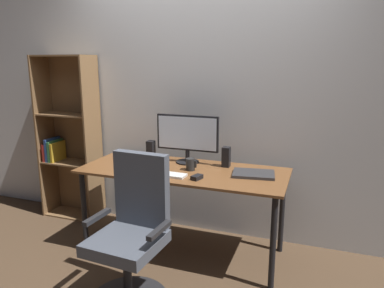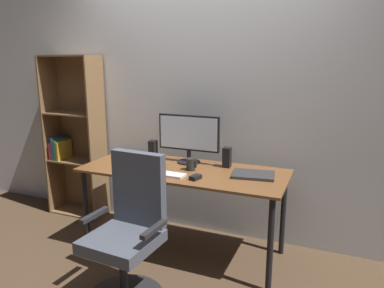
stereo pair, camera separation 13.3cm
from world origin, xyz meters
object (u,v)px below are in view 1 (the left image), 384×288
object	(u,v)px
mouse	(197,177)
keyboard	(168,174)
coffee_mug	(190,164)
desk	(183,179)
speaker_right	(226,157)
monitor	(187,136)
office_chair	(132,236)
laptop	(254,174)
speaker_left	(151,150)
bookshelf	(70,139)

from	to	relation	value
mouse	keyboard	bearing A→B (deg)	-167.03
coffee_mug	desk	bearing A→B (deg)	175.75
desk	coffee_mug	world-z (taller)	coffee_mug
keyboard	speaker_right	bearing A→B (deg)	49.52
speaker_right	monitor	bearing A→B (deg)	178.71
office_chair	laptop	bearing A→B (deg)	51.70
laptop	office_chair	bearing A→B (deg)	-140.66
laptop	monitor	bearing A→B (deg)	156.83
desk	mouse	xyz separation A→B (m)	(0.19, -0.20, 0.10)
keyboard	speaker_left	distance (m)	0.52
speaker_left	speaker_right	xyz separation A→B (m)	(0.70, 0.00, 0.00)
coffee_mug	office_chair	world-z (taller)	office_chair
desk	keyboard	xyz separation A→B (m)	(-0.05, -0.19, 0.09)
monitor	speaker_right	size ratio (longest dim) A/B	3.28
monitor	laptop	distance (m)	0.68
keyboard	coffee_mug	world-z (taller)	coffee_mug
mouse	speaker_left	size ratio (longest dim) A/B	0.56
coffee_mug	laptop	bearing A→B (deg)	5.51
mouse	speaker_right	world-z (taller)	speaker_right
coffee_mug	office_chair	xyz separation A→B (m)	(-0.16, -0.69, -0.33)
speaker_left	laptop	bearing A→B (deg)	-9.02
laptop	keyboard	bearing A→B (deg)	-167.62
speaker_right	speaker_left	bearing A→B (deg)	180.00
mouse	coffee_mug	bearing A→B (deg)	137.23
keyboard	mouse	size ratio (longest dim) A/B	3.02
monitor	office_chair	bearing A→B (deg)	-93.65
speaker_left	office_chair	distance (m)	1.01
speaker_left	keyboard	bearing A→B (deg)	-49.18
desk	speaker_left	distance (m)	0.47
desk	speaker_left	bearing A→B (deg)	153.09
keyboard	coffee_mug	distance (m)	0.23
desk	coffee_mug	bearing A→B (deg)	-4.25
monitor	bookshelf	distance (m)	1.37
coffee_mug	laptop	world-z (taller)	coffee_mug
mouse	speaker_right	distance (m)	0.42
office_chair	bookshelf	bearing A→B (deg)	145.27
laptop	bookshelf	size ratio (longest dim) A/B	0.19
mouse	speaker_right	xyz separation A→B (m)	(0.12, 0.40, 0.07)
bookshelf	speaker_right	bearing A→B (deg)	-4.90
coffee_mug	speaker_right	size ratio (longest dim) A/B	0.59
desk	coffee_mug	size ratio (longest dim) A/B	17.01
mouse	laptop	world-z (taller)	mouse
mouse	bookshelf	size ratio (longest dim) A/B	0.06
keyboard	office_chair	world-z (taller)	office_chair
coffee_mug	laptop	size ratio (longest dim) A/B	0.31
speaker_right	bookshelf	bearing A→B (deg)	175.10
mouse	bookshelf	world-z (taller)	bookshelf
speaker_right	bookshelf	size ratio (longest dim) A/B	0.10
desk	monitor	size ratio (longest dim) A/B	3.04
keyboard	bookshelf	bearing A→B (deg)	160.64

